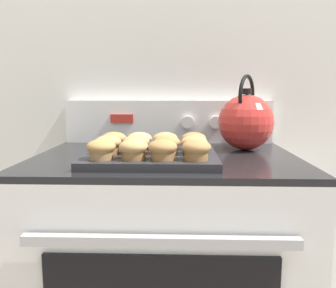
{
  "coord_description": "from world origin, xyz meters",
  "views": [
    {
      "loc": [
        0.04,
        -0.77,
        1.08
      ],
      "look_at": [
        0.01,
        0.19,
        0.93
      ],
      "focal_mm": 38.0,
      "sensor_mm": 36.0,
      "label": 1
    }
  ],
  "objects_px": {
    "muffin_r1_c0": "(108,144)",
    "muffin_r2_c0": "(114,140)",
    "muffin_r1_c2": "(167,145)",
    "muffin_r2_c3": "(194,141)",
    "muffin_r0_c0": "(101,149)",
    "stove_range": "(166,286)",
    "muffin_r1_c1": "(136,144)",
    "muffin_r0_c1": "(134,149)",
    "tea_kettle": "(246,121)",
    "muffin_r0_c2": "(164,149)",
    "muffin_r2_c2": "(167,140)",
    "muffin_r2_c1": "(139,140)",
    "muffin_r1_c3": "(194,145)",
    "muffin_pan": "(151,158)",
    "muffin_r0_c3": "(196,150)"
  },
  "relations": [
    {
      "from": "stove_range",
      "to": "muffin_r0_c2",
      "type": "xyz_separation_m",
      "value": [
        0.0,
        -0.2,
        0.49
      ]
    },
    {
      "from": "muffin_r1_c2",
      "to": "muffin_r2_c0",
      "type": "bearing_deg",
      "value": 153.44
    },
    {
      "from": "muffin_r1_c1",
      "to": "muffin_r2_c1",
      "type": "xyz_separation_m",
      "value": [
        0.0,
        0.08,
        0.0
      ]
    },
    {
      "from": "muffin_r2_c0",
      "to": "muffin_r0_c3",
      "type": "bearing_deg",
      "value": -34.36
    },
    {
      "from": "muffin_r0_c3",
      "to": "muffin_r1_c1",
      "type": "height_order",
      "value": "same"
    },
    {
      "from": "muffin_r0_c0",
      "to": "muffin_r1_c1",
      "type": "xyz_separation_m",
      "value": [
        0.08,
        0.09,
        0.0
      ]
    },
    {
      "from": "muffin_r1_c3",
      "to": "muffin_r2_c1",
      "type": "relative_size",
      "value": 1.0
    },
    {
      "from": "muffin_r0_c0",
      "to": "stove_range",
      "type": "bearing_deg",
      "value": 51.04
    },
    {
      "from": "muffin_r0_c0",
      "to": "muffin_r2_c3",
      "type": "relative_size",
      "value": 1.0
    },
    {
      "from": "muffin_r0_c0",
      "to": "muffin_r2_c0",
      "type": "xyz_separation_m",
      "value": [
        0.0,
        0.16,
        0.0
      ]
    },
    {
      "from": "muffin_r0_c0",
      "to": "muffin_r2_c0",
      "type": "height_order",
      "value": "same"
    },
    {
      "from": "muffin_r2_c2",
      "to": "muffin_pan",
      "type": "bearing_deg",
      "value": -116.91
    },
    {
      "from": "muffin_r0_c2",
      "to": "tea_kettle",
      "type": "bearing_deg",
      "value": 49.16
    },
    {
      "from": "muffin_r1_c0",
      "to": "muffin_r2_c1",
      "type": "bearing_deg",
      "value": 46.27
    },
    {
      "from": "muffin_r0_c2",
      "to": "muffin_r1_c0",
      "type": "height_order",
      "value": "same"
    },
    {
      "from": "stove_range",
      "to": "muffin_r2_c3",
      "type": "relative_size",
      "value": 11.74
    },
    {
      "from": "muffin_r2_c0",
      "to": "muffin_r1_c2",
      "type": "bearing_deg",
      "value": -26.56
    },
    {
      "from": "muffin_r0_c1",
      "to": "muffin_r2_c3",
      "type": "distance_m",
      "value": 0.23
    },
    {
      "from": "muffin_r2_c3",
      "to": "muffin_pan",
      "type": "bearing_deg",
      "value": -146.4
    },
    {
      "from": "muffin_r0_c0",
      "to": "muffin_r2_c3",
      "type": "xyz_separation_m",
      "value": [
        0.24,
        0.16,
        0.0
      ]
    },
    {
      "from": "muffin_r1_c1",
      "to": "muffin_pan",
      "type": "bearing_deg",
      "value": -4.0
    },
    {
      "from": "muffin_r0_c1",
      "to": "muffin_r2_c3",
      "type": "relative_size",
      "value": 1.0
    },
    {
      "from": "muffin_r1_c2",
      "to": "muffin_r2_c2",
      "type": "distance_m",
      "value": 0.08
    },
    {
      "from": "muffin_r1_c1",
      "to": "muffin_r2_c0",
      "type": "relative_size",
      "value": 1.0
    },
    {
      "from": "muffin_r1_c1",
      "to": "muffin_r2_c0",
      "type": "xyz_separation_m",
      "value": [
        -0.08,
        0.08,
        0.0
      ]
    },
    {
      "from": "muffin_r1_c2",
      "to": "muffin_r2_c2",
      "type": "bearing_deg",
      "value": 91.92
    },
    {
      "from": "stove_range",
      "to": "muffin_pan",
      "type": "xyz_separation_m",
      "value": [
        -0.04,
        -0.11,
        0.45
      ]
    },
    {
      "from": "muffin_r0_c2",
      "to": "muffin_r2_c1",
      "type": "distance_m",
      "value": 0.18
    },
    {
      "from": "muffin_r0_c1",
      "to": "muffin_r1_c2",
      "type": "relative_size",
      "value": 1.0
    },
    {
      "from": "muffin_r1_c0",
      "to": "tea_kettle",
      "type": "xyz_separation_m",
      "value": [
        0.42,
        0.22,
        0.05
      ]
    },
    {
      "from": "muffin_r2_c3",
      "to": "muffin_r2_c1",
      "type": "bearing_deg",
      "value": -179.61
    },
    {
      "from": "muffin_r0_c1",
      "to": "muffin_r2_c0",
      "type": "bearing_deg",
      "value": 116.69
    },
    {
      "from": "muffin_r2_c3",
      "to": "tea_kettle",
      "type": "bearing_deg",
      "value": 37.64
    },
    {
      "from": "muffin_r1_c0",
      "to": "muffin_r1_c2",
      "type": "height_order",
      "value": "same"
    },
    {
      "from": "muffin_r1_c0",
      "to": "muffin_r1_c3",
      "type": "relative_size",
      "value": 1.0
    },
    {
      "from": "stove_range",
      "to": "muffin_r0_c0",
      "type": "xyz_separation_m",
      "value": [
        -0.16,
        -0.2,
        0.49
      ]
    },
    {
      "from": "stove_range",
      "to": "muffin_r0_c0",
      "type": "height_order",
      "value": "muffin_r0_c0"
    },
    {
      "from": "muffin_r2_c2",
      "to": "muffin_r0_c1",
      "type": "bearing_deg",
      "value": -115.98
    },
    {
      "from": "muffin_r1_c2",
      "to": "muffin_r2_c3",
      "type": "xyz_separation_m",
      "value": [
        0.08,
        0.08,
        0.0
      ]
    },
    {
      "from": "muffin_r1_c3",
      "to": "tea_kettle",
      "type": "distance_m",
      "value": 0.29
    },
    {
      "from": "stove_range",
      "to": "muffin_r0_c1",
      "type": "xyz_separation_m",
      "value": [
        -0.07,
        -0.19,
        0.49
      ]
    },
    {
      "from": "muffin_r1_c0",
      "to": "muffin_r2_c0",
      "type": "distance_m",
      "value": 0.08
    },
    {
      "from": "muffin_r0_c2",
      "to": "muffin_r2_c3",
      "type": "distance_m",
      "value": 0.18
    },
    {
      "from": "muffin_pan",
      "to": "muffin_r2_c2",
      "type": "relative_size",
      "value": 4.86
    },
    {
      "from": "muffin_r0_c2",
      "to": "muffin_r1_c2",
      "type": "xyz_separation_m",
      "value": [
        0.0,
        0.08,
        0.0
      ]
    },
    {
      "from": "muffin_r0_c2",
      "to": "muffin_r1_c0",
      "type": "bearing_deg",
      "value": 152.91
    },
    {
      "from": "stove_range",
      "to": "muffin_r1_c1",
      "type": "distance_m",
      "value": 0.51
    },
    {
      "from": "muffin_r1_c0",
      "to": "muffin_r0_c0",
      "type": "bearing_deg",
      "value": -90.78
    },
    {
      "from": "muffin_r2_c0",
      "to": "muffin_r2_c2",
      "type": "height_order",
      "value": "same"
    },
    {
      "from": "muffin_r1_c2",
      "to": "stove_range",
      "type": "bearing_deg",
      "value": 93.72
    }
  ]
}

